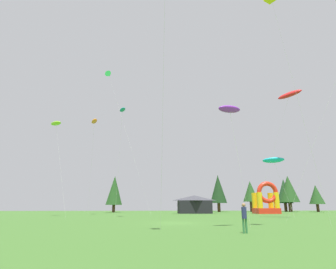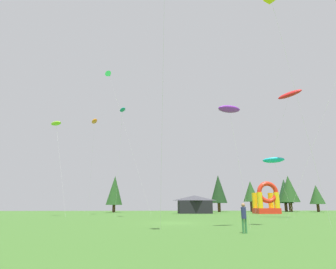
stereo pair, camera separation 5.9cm
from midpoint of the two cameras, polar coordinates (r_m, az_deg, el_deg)
ground_plane at (r=29.37m, az=1.19°, el=-17.45°), size 120.00×120.00×0.00m
kite_lime_parafoil at (r=49.36m, az=-21.77°, el=2.09°), size 5.14×4.80×15.04m
kite_orange_parafoil at (r=55.41m, az=-14.71°, el=2.60°), size 1.92×6.23×17.80m
kite_purple_parafoil at (r=24.51m, az=12.26°, el=5.02°), size 2.55×1.68×10.03m
kite_red_parafoil at (r=43.97m, az=23.34°, el=7.43°), size 5.94×7.69×17.68m
kite_green_delta at (r=60.62m, az=-11.89°, el=11.74°), size 9.84×2.80×28.49m
kite_teal_parafoil at (r=43.47m, az=-9.23°, el=4.93°), size 1.43×3.62×16.10m
kite_cyan_parafoil at (r=44.55m, az=20.52°, el=-4.87°), size 3.77×1.95×8.75m
person_left_edge at (r=19.28m, az=15.08°, el=-15.50°), size 0.33×0.33×1.85m
inflatable_yellow_castle at (r=62.47m, az=19.26°, el=-12.73°), size 4.57×3.92×6.39m
festival_tent at (r=61.31m, az=5.33°, el=-13.89°), size 6.78×4.20×3.70m
tree_row_1 at (r=71.76m, az=-10.82°, el=-11.04°), size 3.98×3.98×8.74m
tree_row_2 at (r=75.40m, az=10.09°, el=-10.82°), size 4.26×4.26×9.31m
tree_row_3 at (r=79.01m, az=16.30°, el=-11.00°), size 3.95×3.95×7.92m
tree_row_4 at (r=83.58m, az=22.43°, el=-10.56°), size 4.17×4.17×8.54m
tree_row_5 at (r=82.59m, az=23.19°, el=-10.11°), size 5.05×5.05×9.33m
tree_row_6 at (r=83.72m, az=27.78°, el=-10.71°), size 3.78×3.78×6.78m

